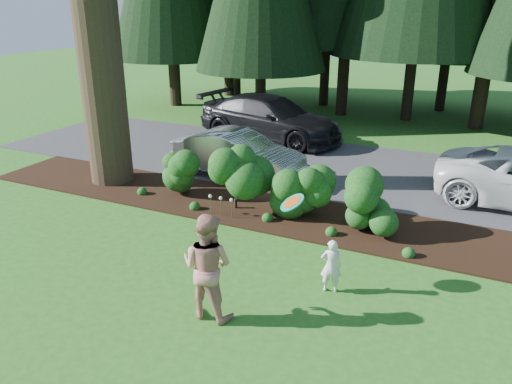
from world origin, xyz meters
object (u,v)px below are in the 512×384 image
car_silver_wagon (238,154)px  car_dark_suv (270,118)px  adult (207,266)px  frisbee (292,202)px  child (331,266)px

car_silver_wagon → car_dark_suv: (-0.86, 4.44, 0.15)m
car_dark_suv → adult: bearing=-151.9°
car_silver_wagon → car_dark_suv: 4.52m
car_silver_wagon → frisbee: size_ratio=8.24×
car_silver_wagon → frisbee: bearing=-137.9°
adult → frisbee: bearing=-120.8°
child → frisbee: size_ratio=2.07×
car_silver_wagon → child: car_silver_wagon is taller
car_dark_suv → frisbee: size_ratio=11.36×
car_silver_wagon → adult: 7.30m
child → car_dark_suv: bearing=-78.8°
child → frisbee: 1.40m
adult → frisbee: adult is taller
car_silver_wagon → child: 6.82m
car_dark_suv → frisbee: 10.69m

